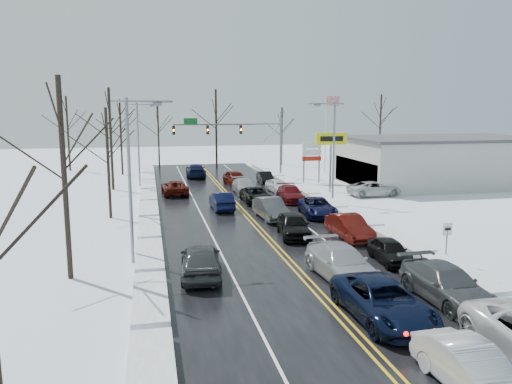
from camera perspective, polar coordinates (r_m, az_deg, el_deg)
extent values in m
plane|color=white|center=(33.39, 1.12, -5.08)|extent=(160.00, 160.00, 0.00)
cube|color=black|center=(35.28, 0.37, -4.26)|extent=(14.00, 84.00, 0.01)
cube|color=white|center=(34.48, -12.10, -4.82)|extent=(1.49, 72.00, 0.55)
cube|color=white|center=(37.62, 11.77, -3.60)|extent=(1.49, 72.00, 0.55)
cylinder|color=slate|center=(61.69, 2.85, 5.45)|extent=(0.24, 0.24, 8.00)
cylinder|color=slate|center=(60.20, -3.17, 7.73)|extent=(13.00, 0.18, 0.18)
cylinder|color=slate|center=(61.30, 1.77, 6.75)|extent=(2.33, 0.10, 2.33)
cube|color=#0C591E|center=(59.65, -7.49, 8.03)|extent=(1.60, 0.08, 0.70)
cube|color=black|center=(60.48, -1.75, 7.13)|extent=(0.32, 0.25, 1.05)
sphere|color=#3F0705|center=(60.31, -1.72, 7.41)|extent=(0.20, 0.20, 0.20)
sphere|color=orange|center=(60.32, -1.72, 7.13)|extent=(0.22, 0.22, 0.22)
sphere|color=black|center=(60.34, -1.72, 6.84)|extent=(0.20, 0.20, 0.20)
cube|color=black|center=(59.89, -5.55, 7.07)|extent=(0.32, 0.25, 1.05)
sphere|color=#3F0705|center=(59.72, -5.53, 7.35)|extent=(0.20, 0.20, 0.20)
sphere|color=orange|center=(59.73, -5.53, 7.06)|extent=(0.22, 0.22, 0.22)
sphere|color=black|center=(59.74, -5.52, 6.78)|extent=(0.20, 0.20, 0.20)
cube|color=black|center=(59.56, -9.40, 6.97)|extent=(0.32, 0.25, 1.05)
sphere|color=#3F0705|center=(59.38, -9.40, 7.25)|extent=(0.20, 0.20, 0.20)
sphere|color=orange|center=(59.40, -9.39, 6.97)|extent=(0.22, 0.22, 0.22)
sphere|color=black|center=(59.41, -9.38, 6.68)|extent=(0.20, 0.20, 0.20)
cylinder|color=slate|center=(51.02, 8.51, 3.13)|extent=(0.20, 0.20, 5.60)
cube|color=yellow|center=(50.80, 8.58, 6.05)|extent=(3.20, 0.30, 1.20)
cube|color=black|center=(50.64, 8.65, 6.04)|extent=(2.40, 0.04, 0.50)
cylinder|color=slate|center=(56.45, 5.49, 3.00)|extent=(0.16, 0.16, 4.00)
cylinder|color=slate|center=(57.02, 7.22, 3.03)|extent=(0.16, 0.16, 4.00)
cube|color=white|center=(56.51, 6.40, 5.33)|extent=(2.20, 0.22, 0.70)
cube|color=white|center=(56.58, 6.39, 4.52)|extent=(2.20, 0.22, 0.70)
cube|color=#A71D0C|center=(56.64, 6.37, 3.82)|extent=(2.20, 0.22, 0.50)
cylinder|color=slate|center=(29.12, 20.94, -5.69)|extent=(0.08, 0.08, 2.20)
cube|color=white|center=(28.90, 21.04, -3.97)|extent=(0.55, 0.05, 0.70)
cube|color=black|center=(28.87, 21.09, -3.99)|extent=(0.35, 0.02, 0.15)
cylinder|color=silver|center=(65.49, 7.94, 6.49)|extent=(0.14, 0.14, 10.00)
cube|color=#AEAEA9|center=(58.88, 20.21, 3.21)|extent=(20.00, 12.00, 5.00)
cube|color=#262628|center=(54.33, 11.25, 2.17)|extent=(0.10, 11.00, 2.80)
cube|color=#3F3F42|center=(58.67, 20.37, 5.78)|extent=(20.40, 12.40, 0.30)
cylinder|color=slate|center=(44.57, 8.87, 4.40)|extent=(0.18, 0.18, 9.00)
cylinder|color=slate|center=(44.11, 8.03, 9.96)|extent=(3.20, 0.12, 0.12)
cube|color=slate|center=(43.84, 7.03, 9.79)|extent=(0.50, 0.25, 0.18)
cylinder|color=slate|center=(27.73, -14.23, 1.09)|extent=(0.18, 0.18, 9.00)
cylinder|color=slate|center=(27.43, -12.91, 10.07)|extent=(3.20, 0.12, 0.12)
cube|color=slate|center=(27.43, -11.20, 9.82)|extent=(0.50, 0.25, 0.18)
cylinder|color=slate|center=(55.58, -13.29, 5.27)|extent=(0.18, 0.18, 9.00)
cylinder|color=slate|center=(55.43, -12.62, 9.73)|extent=(3.20, 0.12, 0.12)
cube|color=slate|center=(55.43, -11.78, 9.61)|extent=(0.50, 0.25, 0.18)
cylinder|color=#2D231C|center=(25.98, -21.04, 1.30)|extent=(0.27, 0.27, 10.00)
cylinder|color=#2D231C|center=(39.77, -16.53, 3.13)|extent=(0.23, 0.23, 8.50)
cylinder|color=#2D231C|center=(53.65, -16.25, 5.80)|extent=(0.28, 0.28, 10.50)
cylinder|color=#2D231C|center=(65.62, -15.17, 6.04)|extent=(0.25, 0.25, 9.50)
cylinder|color=#2D231C|center=(72.28, -20.68, 6.25)|extent=(0.27, 0.27, 10.00)
cylinder|color=#2D231C|center=(72.55, -11.08, 6.31)|extent=(0.24, 0.24, 9.00)
cylinder|color=#2D231C|center=(71.12, -4.57, 7.20)|extent=(0.29, 0.29, 11.00)
cylinder|color=#2D231C|center=(74.63, 2.97, 6.37)|extent=(0.23, 0.23, 8.50)
cylinder|color=#2D231C|center=(80.70, 14.00, 7.05)|extent=(0.28, 0.28, 10.50)
imported|color=black|center=(21.48, 14.25, -13.92)|extent=(2.76, 5.76, 1.59)
imported|color=#9EA0A6|center=(25.78, 9.71, -9.70)|extent=(2.68, 5.74, 1.62)
imported|color=black|center=(33.37, 4.30, -5.11)|extent=(2.44, 4.87, 1.59)
imported|color=#414346|center=(38.55, 1.71, -3.08)|extent=(2.02, 4.99, 1.61)
imported|color=black|center=(45.00, 0.03, -1.23)|extent=(2.34, 5.04, 1.40)
imported|color=#9EA1A5|center=(49.96, -1.35, -0.14)|extent=(2.02, 4.95, 1.44)
imported|color=#4B0D0A|center=(55.00, -2.39, 0.75)|extent=(2.45, 4.99, 1.64)
imported|color=#424547|center=(24.14, 20.82, -11.58)|extent=(2.36, 5.49, 1.57)
imported|color=black|center=(28.89, 15.02, -7.76)|extent=(1.81, 3.98, 1.32)
imported|color=#52100A|center=(33.41, 10.58, -5.23)|extent=(1.84, 4.76, 1.55)
imported|color=black|center=(39.83, 7.02, -2.73)|extent=(2.92, 5.39, 1.44)
imported|color=#4F0A0E|center=(45.77, 3.96, -1.07)|extent=(2.31, 5.02, 1.42)
imported|color=white|center=(50.56, 2.52, -0.03)|extent=(2.08, 4.16, 1.36)
imported|color=black|center=(56.46, 1.05, 0.99)|extent=(1.53, 4.06, 1.32)
imported|color=black|center=(42.11, -3.94, -2.00)|extent=(1.68, 4.57, 1.49)
imported|color=#52120B|center=(49.89, -9.26, -0.28)|extent=(2.62, 5.23, 1.42)
imported|color=black|center=(62.03, -6.88, 1.70)|extent=(2.58, 5.81, 1.66)
imported|color=#393B3D|center=(25.90, -6.29, -9.53)|extent=(2.42, 5.17, 1.71)
imported|color=silver|center=(49.72, 13.35, -0.45)|extent=(5.22, 2.47, 1.44)
imported|color=#383B3D|center=(52.76, 15.62, 0.02)|extent=(1.87, 4.56, 1.32)
imported|color=black|center=(59.84, 10.02, 1.34)|extent=(1.63, 3.98, 1.35)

